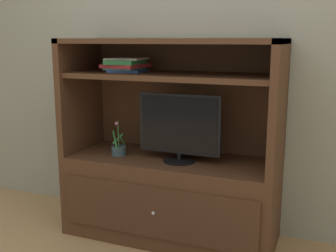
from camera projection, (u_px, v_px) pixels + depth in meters
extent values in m
cube|color=gray|center=(187.00, 48.00, 3.18)|extent=(6.00, 0.10, 2.80)
cube|color=#4C2D1C|center=(170.00, 197.00, 3.09)|extent=(1.56, 0.59, 0.61)
cube|color=#462A19|center=(154.00, 212.00, 2.81)|extent=(1.43, 0.02, 0.37)
sphere|color=silver|center=(153.00, 213.00, 2.80)|extent=(0.02, 0.02, 0.02)
cube|color=#4C2D1C|center=(81.00, 95.00, 3.22)|extent=(0.05, 0.59, 0.86)
cube|color=#4C2D1C|center=(279.00, 106.00, 2.66)|extent=(0.05, 0.59, 0.86)
cube|color=#4C2D1C|center=(184.00, 95.00, 3.20)|extent=(1.56, 0.02, 0.86)
cube|color=#4C2D1C|center=(171.00, 41.00, 2.85)|extent=(1.56, 0.59, 0.04)
cube|color=#4C2D1C|center=(171.00, 76.00, 2.90)|extent=(1.46, 0.53, 0.04)
cylinder|color=black|center=(179.00, 160.00, 2.94)|extent=(0.23, 0.23, 0.01)
cylinder|color=black|center=(179.00, 156.00, 2.94)|extent=(0.03, 0.03, 0.05)
cube|color=black|center=(179.00, 124.00, 2.89)|extent=(0.60, 0.02, 0.43)
cube|color=black|center=(179.00, 124.00, 2.88)|extent=(0.56, 0.00, 0.38)
cylinder|color=#384C56|center=(119.00, 151.00, 3.10)|extent=(0.11, 0.11, 0.07)
cylinder|color=#3D6B33|center=(118.00, 133.00, 3.07)|extent=(0.01, 0.01, 0.20)
cube|color=#2D7A38|center=(122.00, 140.00, 3.07)|extent=(0.02, 0.11, 0.11)
cube|color=#2D7A38|center=(118.00, 139.00, 3.10)|extent=(0.07, 0.06, 0.08)
cube|color=#2D7A38|center=(115.00, 140.00, 3.07)|extent=(0.10, 0.11, 0.12)
sphere|color=#C6729E|center=(116.00, 123.00, 3.05)|extent=(0.03, 0.03, 0.03)
cube|color=#2D519E|center=(128.00, 71.00, 3.03)|extent=(0.27, 0.26, 0.02)
cube|color=teal|center=(125.00, 69.00, 3.03)|extent=(0.23, 0.25, 0.01)
cube|color=red|center=(126.00, 66.00, 3.03)|extent=(0.29, 0.32, 0.03)
cube|color=#338C4C|center=(126.00, 62.00, 3.01)|extent=(0.24, 0.30, 0.03)
cube|color=silver|center=(127.00, 59.00, 3.01)|extent=(0.28, 0.28, 0.01)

